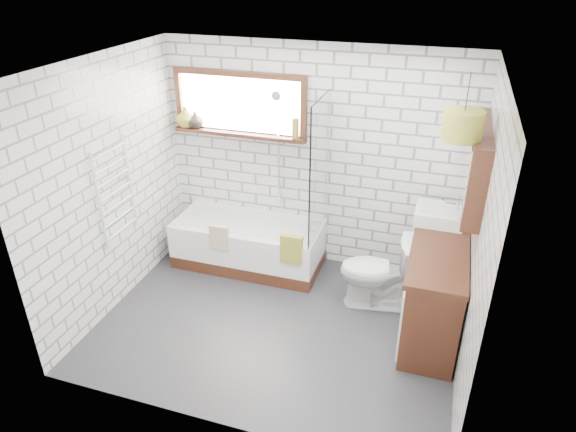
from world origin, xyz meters
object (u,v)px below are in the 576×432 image
(bathtub, at_px, (249,243))
(toilet, at_px, (379,272))
(basin, at_px, (439,215))
(pendant, at_px, (463,125))
(vanity, at_px, (435,283))

(bathtub, bearing_deg, toilet, -11.90)
(basin, height_order, pendant, pendant)
(vanity, relative_size, toilet, 2.00)
(toilet, xyz_separation_m, pendant, (0.56, -0.37, 1.70))
(bathtub, height_order, basin, basin)
(vanity, bearing_deg, toilet, 168.31)
(toilet, bearing_deg, basin, 111.92)
(vanity, xyz_separation_m, toilet, (-0.56, 0.12, -0.06))
(vanity, distance_m, toilet, 0.57)
(bathtub, xyz_separation_m, basin, (2.05, -0.02, 0.71))
(bathtub, bearing_deg, vanity, -11.84)
(basin, relative_size, pendant, 1.48)
(vanity, height_order, pendant, pendant)
(bathtub, xyz_separation_m, vanity, (2.11, -0.44, 0.18))
(basin, distance_m, toilet, 0.82)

